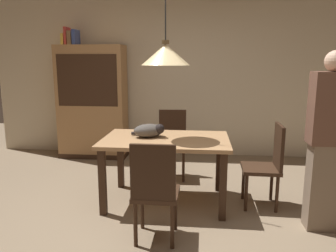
{
  "coord_description": "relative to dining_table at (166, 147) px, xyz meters",
  "views": [
    {
      "loc": [
        0.37,
        -2.95,
        1.59
      ],
      "look_at": [
        -0.0,
        0.78,
        0.85
      ],
      "focal_mm": 35.04,
      "sensor_mm": 36.0,
      "label": 1
    }
  ],
  "objects": [
    {
      "name": "hutch_bookcase",
      "position": [
        -1.41,
        1.74,
        0.24
      ],
      "size": [
        1.12,
        0.45,
        1.85
      ],
      "color": "#A87A4C",
      "rests_on": "ground"
    },
    {
      "name": "ground",
      "position": [
        0.01,
        -0.58,
        -0.65
      ],
      "size": [
        10.0,
        10.0,
        0.0
      ],
      "primitive_type": "plane",
      "color": "#847056"
    },
    {
      "name": "back_wall",
      "position": [
        0.01,
        2.07,
        0.8
      ],
      "size": [
        6.4,
        0.1,
        2.9
      ],
      "primitive_type": "cube",
      "color": "beige",
      "rests_on": "ground"
    },
    {
      "name": "book_blue_wide",
      "position": [
        -1.64,
        1.74,
        1.32
      ],
      "size": [
        0.06,
        0.24,
        0.24
      ],
      "primitive_type": "cube",
      "color": "#384C93",
      "rests_on": "hutch_bookcase"
    },
    {
      "name": "book_brown_thick",
      "position": [
        -1.71,
        1.74,
        1.31
      ],
      "size": [
        0.06,
        0.24,
        0.22
      ],
      "primitive_type": "cube",
      "color": "brown",
      "rests_on": "hutch_bookcase"
    },
    {
      "name": "dining_table",
      "position": [
        0.0,
        0.0,
        0.0
      ],
      "size": [
        1.4,
        0.9,
        0.75
      ],
      "color": "tan",
      "rests_on": "ground"
    },
    {
      "name": "chair_right_side",
      "position": [
        1.13,
        -0.0,
        -0.14
      ],
      "size": [
        0.41,
        0.41,
        0.93
      ],
      "color": "#382316",
      "rests_on": "ground"
    },
    {
      "name": "chair_near_front",
      "position": [
        -0.0,
        -0.88,
        -0.14
      ],
      "size": [
        0.4,
        0.4,
        0.93
      ],
      "color": "#382316",
      "rests_on": "ground"
    },
    {
      "name": "pendant_lamp",
      "position": [
        -0.0,
        0.0,
        1.01
      ],
      "size": [
        0.52,
        0.52,
        1.3
      ],
      "color": "beige"
    },
    {
      "name": "chair_far_back",
      "position": [
        -0.0,
        0.88,
        -0.14
      ],
      "size": [
        0.42,
        0.42,
        0.93
      ],
      "color": "#382316",
      "rests_on": "ground"
    },
    {
      "name": "book_yellow_short",
      "position": [
        -1.84,
        1.74,
        1.29
      ],
      "size": [
        0.04,
        0.2,
        0.18
      ],
      "primitive_type": "cube",
      "color": "gold",
      "rests_on": "hutch_bookcase"
    },
    {
      "name": "book_red_tall",
      "position": [
        -1.78,
        1.74,
        1.34
      ],
      "size": [
        0.04,
        0.22,
        0.28
      ],
      "primitive_type": "cube",
      "color": "#B73833",
      "rests_on": "hutch_bookcase"
    },
    {
      "name": "person_standing",
      "position": [
        1.56,
        -0.45,
        0.2
      ],
      "size": [
        0.36,
        0.22,
        1.69
      ],
      "color": "#84705B",
      "rests_on": "ground"
    },
    {
      "name": "cat_sleeping",
      "position": [
        -0.19,
        0.04,
        0.18
      ],
      "size": [
        0.41,
        0.33,
        0.16
      ],
      "color": "#4C4742",
      "rests_on": "dining_table"
    }
  ]
}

